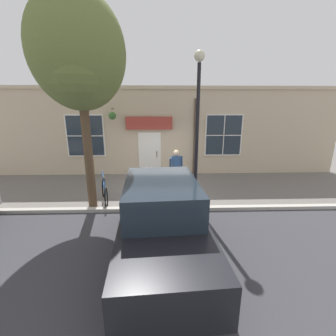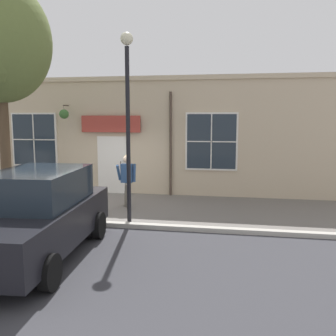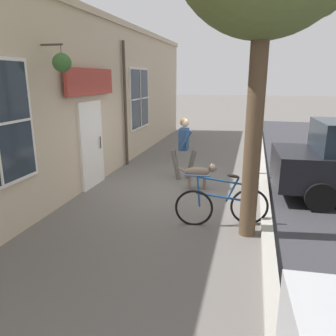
# 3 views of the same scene
# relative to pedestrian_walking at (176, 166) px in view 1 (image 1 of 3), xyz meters

# --- Properties ---
(ground_plane) EXTENTS (90.00, 90.00, 0.00)m
(ground_plane) POSITION_rel_pedestrian_walking_xyz_m (0.09, -0.82, -0.98)
(ground_plane) COLOR #66605B
(curb_and_road) EXTENTS (10.10, 28.00, 0.12)m
(curb_and_road) POSITION_rel_pedestrian_walking_xyz_m (5.94, -0.82, -0.96)
(curb_and_road) COLOR #B2ADA3
(curb_and_road) RESTS_ON ground_plane
(storefront_facade) EXTENTS (0.95, 18.00, 4.24)m
(storefront_facade) POSITION_rel_pedestrian_walking_xyz_m (-2.25, -0.83, 1.16)
(storefront_facade) COLOR #C6B293
(storefront_facade) RESTS_ON ground_plane
(pedestrian_walking) EXTENTS (0.68, 0.54, 1.64)m
(pedestrian_walking) POSITION_rel_pedestrian_walking_xyz_m (0.00, 0.00, 0.00)
(pedestrian_walking) COLOR #6B665B
(pedestrian_walking) RESTS_ON ground_plane
(dog_on_leash) EXTENTS (1.00, 0.41, 0.65)m
(dog_on_leash) POSITION_rel_pedestrian_walking_xyz_m (0.55, -0.71, -0.55)
(dog_on_leash) COLOR #7F6B5B
(dog_on_leash) RESTS_ON ground_plane
(street_tree_by_curb) EXTENTS (2.95, 2.66, 6.42)m
(street_tree_by_curb) POSITION_rel_pedestrian_walking_xyz_m (1.84, -2.91, 3.70)
(street_tree_by_curb) COLOR brown
(street_tree_by_curb) RESTS_ON ground_plane
(leaning_bicycle) EXTENTS (1.69, 0.47, 1.00)m
(leaning_bicycle) POSITION_rel_pedestrian_walking_xyz_m (1.27, -2.63, -0.60)
(leaning_bicycle) COLOR black
(leaning_bicycle) RESTS_ON ground_plane
(parked_car_mid_block) EXTENTS (4.40, 2.14, 1.75)m
(parked_car_mid_block) POSITION_rel_pedestrian_walking_xyz_m (4.36, -0.60, -0.10)
(parked_car_mid_block) COLOR black
(parked_car_mid_block) RESTS_ON ground_plane
(street_lamp) EXTENTS (0.32, 0.32, 4.90)m
(street_lamp) POSITION_rel_pedestrian_walking_xyz_m (1.68, 0.54, 2.22)
(street_lamp) COLOR black
(street_lamp) RESTS_ON ground_plane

